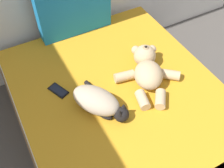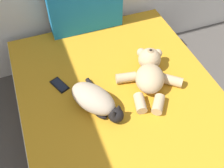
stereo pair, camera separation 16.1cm
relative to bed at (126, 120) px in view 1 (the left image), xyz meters
The scene contains 5 objects.
bed is the anchor object (origin of this frame).
patterned_cushion 1.01m from the bed, 90.25° to the left, with size 0.61×0.13×0.54m.
cat 0.37m from the bed, behind, with size 0.34×0.44×0.15m.
teddy_bear 0.41m from the bed, 27.53° to the left, with size 0.46×0.55×0.18m.
cell_phone 0.55m from the bed, 141.97° to the left, with size 0.12×0.16×0.01m.
Camera 1 is at (1.12, 2.47, 1.93)m, focal length 42.24 mm.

